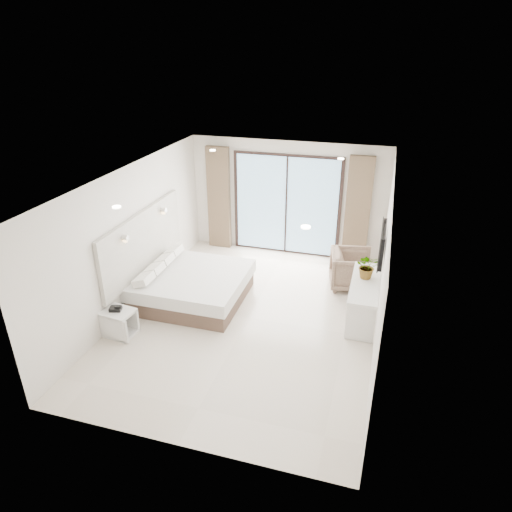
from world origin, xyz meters
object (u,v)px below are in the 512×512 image
object	(u,v)px
console_desk	(364,292)
armchair	(352,268)
nightstand	(119,323)
bed	(192,286)

from	to	relation	value
console_desk	armchair	xyz separation A→B (m)	(-0.33, 1.19, -0.13)
nightstand	console_desk	world-z (taller)	console_desk
armchair	console_desk	bearing A→B (deg)	-174.94
bed	console_desk	bearing A→B (deg)	4.21
bed	console_desk	distance (m)	3.34
nightstand	armchair	size ratio (longest dim) A/B	0.66
bed	armchair	bearing A→B (deg)	25.57
nightstand	bed	bearing A→B (deg)	70.55
bed	nightstand	world-z (taller)	bed
nightstand	armchair	distance (m)	4.73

